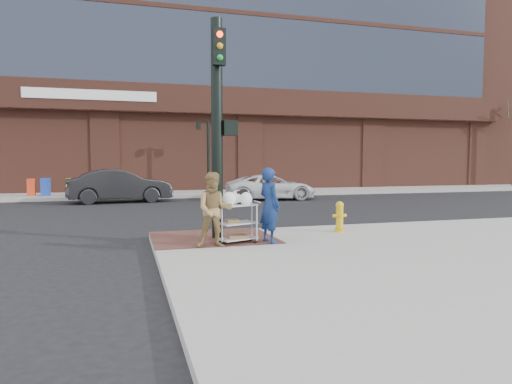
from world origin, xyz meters
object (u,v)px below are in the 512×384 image
object	(u,v)px
utility_cart	(237,219)
woman_blue	(269,205)
pedestrian_tan	(215,210)
fire_hydrant	(340,216)
sedan_dark	(120,186)
minivan_white	(271,187)
lamp_post	(208,148)
traffic_signal_pole	(218,122)

from	to	relation	value
utility_cart	woman_blue	bearing A→B (deg)	-12.37
pedestrian_tan	fire_hydrant	distance (m)	3.64
sedan_dark	minivan_white	distance (m)	7.22
lamp_post	fire_hydrant	distance (m)	15.28
traffic_signal_pole	pedestrian_tan	distance (m)	2.20
lamp_post	fire_hydrant	size ratio (longest dim) A/B	5.16
fire_hydrant	sedan_dark	bearing A→B (deg)	115.14
minivan_white	lamp_post	bearing A→B (deg)	34.92
woman_blue	pedestrian_tan	xyz separation A→B (m)	(-1.26, -0.21, -0.04)
minivan_white	fire_hydrant	size ratio (longest dim) A/B	5.78
pedestrian_tan	utility_cart	xyz separation A→B (m)	(0.57, 0.36, -0.26)
pedestrian_tan	traffic_signal_pole	bearing A→B (deg)	80.29
lamp_post	pedestrian_tan	size ratio (longest dim) A/B	2.55
woman_blue	utility_cart	bearing A→B (deg)	58.24
woman_blue	sedan_dark	xyz separation A→B (m)	(-3.29, 12.59, -0.20)
lamp_post	pedestrian_tan	bearing A→B (deg)	-99.68
lamp_post	minivan_white	distance (m)	5.12
traffic_signal_pole	minivan_white	bearing A→B (deg)	66.43
traffic_signal_pole	woman_blue	bearing A→B (deg)	-41.76
utility_cart	minivan_white	bearing A→B (deg)	68.82
woman_blue	fire_hydrant	distance (m)	2.41
sedan_dark	fire_hydrant	size ratio (longest dim) A/B	6.05
minivan_white	traffic_signal_pole	bearing A→B (deg)	160.75
woman_blue	sedan_dark	world-z (taller)	woman_blue
minivan_white	fire_hydrant	world-z (taller)	minivan_white
woman_blue	fire_hydrant	xyz separation A→B (m)	(2.17, 0.96, -0.43)
traffic_signal_pole	fire_hydrant	distance (m)	3.88
lamp_post	woman_blue	world-z (taller)	lamp_post
woman_blue	minivan_white	xyz separation A→B (m)	(3.92, 12.03, -0.35)
fire_hydrant	traffic_signal_pole	bearing A→B (deg)	-178.13
lamp_post	sedan_dark	xyz separation A→B (m)	(-4.80, -3.50, -1.85)
minivan_white	utility_cart	bearing A→B (deg)	163.14
woman_blue	minivan_white	world-z (taller)	woman_blue
minivan_white	fire_hydrant	bearing A→B (deg)	175.36
lamp_post	fire_hydrant	bearing A→B (deg)	-87.53
woman_blue	pedestrian_tan	size ratio (longest dim) A/B	1.05
lamp_post	utility_cart	distance (m)	16.20
woman_blue	sedan_dark	bearing A→B (deg)	-4.75
lamp_post	woman_blue	distance (m)	16.24
traffic_signal_pole	woman_blue	distance (m)	2.26
traffic_signal_pole	fire_hydrant	size ratio (longest dim) A/B	6.45
lamp_post	sedan_dark	size ratio (longest dim) A/B	0.85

